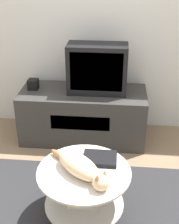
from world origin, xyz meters
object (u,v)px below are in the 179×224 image
Objects in this scene: tv at (97,69)px; cat at (81,167)px; speaker at (33,84)px; dvd_box at (100,158)px.

cat is at bearing -90.87° from tv.
speaker is at bearing 160.23° from cat.
tv is 0.72m from speaker.
tv reaches higher than dvd_box.
speaker is 1.43m from cat.
cat is at bearing -123.66° from dvd_box.
speaker is 0.22× the size of cat.
tv is 2.37× the size of dvd_box.
tv is 1.13m from dvd_box.
dvd_box is at bearing 98.68° from cat.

